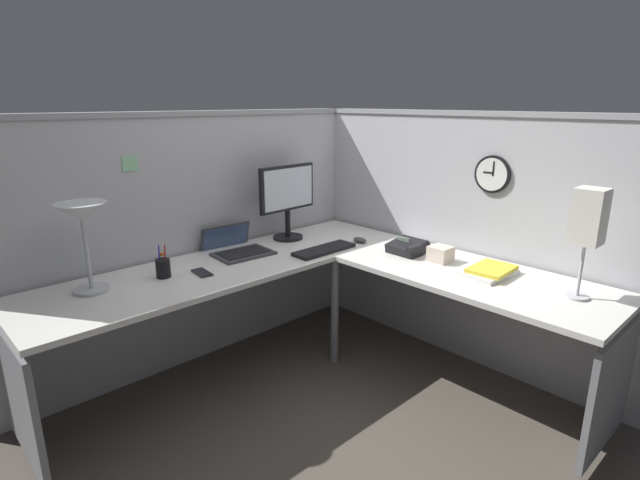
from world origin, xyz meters
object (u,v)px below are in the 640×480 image
office_phone (408,248)px  book_stack (490,271)px  computer_mouse (360,240)px  tissue_box (441,254)px  desk_lamp_dome (82,220)px  pen_cup (163,268)px  cell_phone (202,273)px  keyboard (324,250)px  monitor (287,196)px  desk_lamp_paper (589,220)px  wall_clock (493,174)px  laptop (235,248)px

office_phone → book_stack: office_phone is taller
computer_mouse → tissue_box: bearing=-85.3°
book_stack → desk_lamp_dome: bearing=142.9°
book_stack → office_phone: bearing=90.8°
pen_cup → cell_phone: bearing=-27.3°
keyboard → book_stack: 0.99m
pen_cup → office_phone: pen_cup is taller
monitor → desk_lamp_dome: 1.32m
book_stack → computer_mouse: bearing=92.6°
desk_lamp_paper → wall_clock: (0.29, 0.63, 0.11)m
computer_mouse → desk_lamp_paper: bearing=-87.9°
computer_mouse → tissue_box: size_ratio=0.87×
keyboard → wall_clock: size_ratio=1.95×
desk_lamp_dome → wall_clock: (1.95, -1.05, 0.13)m
computer_mouse → desk_lamp_dome: bearing=168.1°
desk_lamp_dome → cell_phone: size_ratio=3.09×
book_stack → laptop: bearing=120.0°
office_phone → wall_clock: 0.65m
cell_phone → book_stack: 1.56m
computer_mouse → desk_lamp_dome: 1.68m
desk_lamp_dome → wall_clock: wall_clock is taller
pen_cup → tissue_box: 1.56m
book_stack → monitor: bearing=104.1°
keyboard → book_stack: size_ratio=1.44×
tissue_box → computer_mouse: bearing=94.7°
desk_lamp_dome → book_stack: bearing=-37.1°
book_stack → desk_lamp_paper: 0.57m
monitor → office_phone: 0.87m
desk_lamp_paper → laptop: bearing=113.6°
laptop → computer_mouse: size_ratio=3.88×
cell_phone → book_stack: size_ratio=0.48×
desk_lamp_dome → tissue_box: desk_lamp_dome is taller
computer_mouse → monitor: bearing=125.8°
pen_cup → cell_phone: (0.18, -0.09, -0.05)m
cell_phone → desk_lamp_paper: (1.13, -1.54, 0.38)m
monitor → tissue_box: 1.07m
computer_mouse → laptop: bearing=150.7°
computer_mouse → cell_phone: 1.09m
book_stack → tissue_box: size_ratio=2.49×
office_phone → desk_lamp_dome: bearing=156.7°
monitor → book_stack: bearing=-75.9°
computer_mouse → office_phone: 0.37m
computer_mouse → cell_phone: (-1.08, 0.19, -0.01)m
office_phone → desk_lamp_paper: (0.02, -0.98, 0.35)m
computer_mouse → tissue_box: 0.59m
pen_cup → book_stack: bearing=-42.4°
cell_phone → keyboard: bearing=-6.9°
monitor → computer_mouse: size_ratio=4.81×
desk_lamp_dome → office_phone: desk_lamp_dome is taller
keyboard → book_stack: bearing=-69.3°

